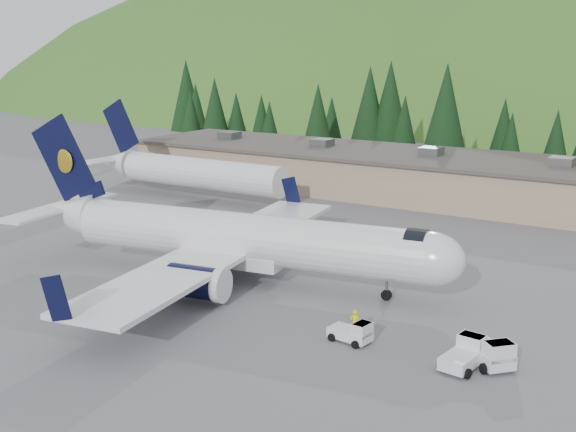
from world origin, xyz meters
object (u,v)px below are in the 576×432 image
Objects in this scene: ramp_worker at (355,323)px; baggage_tug_a at (353,333)px; baggage_tug_c at (465,354)px; airliner at (234,239)px; second_airliner at (184,170)px; terminal_building at (392,172)px; baggage_tug_b at (491,353)px.

baggage_tug_a is at bearing 90.97° from ramp_worker.
baggage_tug_a is 6.97m from baggage_tug_c.
airliner is 1.35× the size of second_airliner.
airliner is 13.35× the size of baggage_tug_a.
airliner reaches higher than terminal_building.
ramp_worker is at bearing 93.33° from baggage_tug_c.
ramp_worker is (-7.31, 0.58, 0.14)m from baggage_tug_c.
airliner is 21.49m from baggage_tug_c.
baggage_tug_b is at bearing 14.73° from baggage_tug_a.
terminal_building reaches higher than baggage_tug_a.
second_airliner is 53.15m from baggage_tug_b.
airliner is at bearing -42.91° from second_airliner.
second_airliner is at bearing -167.95° from baggage_tug_b.
terminal_building is at bearing 86.70° from airliner.
airliner is at bearing -41.98° from ramp_worker.
second_airliner is at bearing 65.65° from baggage_tug_c.
terminal_building is at bearing 163.60° from baggage_tug_b.
terminal_building is (-24.48, 43.95, 1.87)m from baggage_tug_c.
terminal_building is at bearing -88.92° from ramp_worker.
ramp_worker is at bearing -30.65° from airliner.
baggage_tug_c is at bearing -104.16° from baggage_tug_b.
airliner reaches higher than ramp_worker.
baggage_tug_b is at bearing -30.76° from second_airliner.
baggage_tug_c is 0.05× the size of terminal_building.
baggage_tug_b is at bearing -22.07° from airliner.
baggage_tug_c is (44.39, -27.95, -2.58)m from second_airliner.
baggage_tug_b is 0.05× the size of terminal_building.
terminal_building is (-3.94, 38.17, -0.66)m from airliner.
terminal_building reaches higher than baggage_tug_c.
terminal_building reaches higher than baggage_tug_b.
baggage_tug_a is 0.78× the size of baggage_tug_b.
terminal_building is (-17.51, 44.26, 1.99)m from baggage_tug_a.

